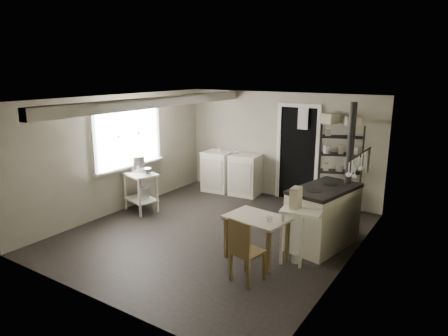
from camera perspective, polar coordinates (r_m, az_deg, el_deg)
The scene contains 31 objects.
floor at distance 7.02m, azimuth -1.35°, elevation -9.25°, with size 5.00×5.00×0.00m, color black.
ceiling at distance 6.47m, azimuth -1.47°, elevation 9.83°, with size 5.00×5.00×0.00m, color silver.
wall_back at distance 8.78m, azimuth 7.85°, elevation 3.20°, with size 4.50×0.02×2.30m, color #A09988.
wall_front at distance 4.89m, azimuth -18.28°, elevation -6.04°, with size 4.50×0.02×2.30m, color #A09988.
wall_left at distance 8.11m, azimuth -14.66°, elevation 1.99°, with size 0.02×5.00×2.30m, color #A09988.
wall_right at distance 5.74m, azimuth 17.52°, elevation -3.05°, with size 0.02×5.00×2.30m, color #A09988.
window at distance 8.16m, azimuth -13.63°, elevation 4.62°, with size 0.12×1.76×1.28m, color silver, non-canonical shape.
doorway at distance 8.61m, azimuth 10.44°, elevation 1.87°, with size 0.96×0.10×2.08m, color silver, non-canonical shape.
ceiling_beam at distance 7.22m, azimuth -9.44°, elevation 9.27°, with size 0.18×5.00×0.18m, color silver, non-canonical shape.
wallpaper_panel at distance 5.74m, azimuth 17.42°, elevation -3.04°, with size 0.01×5.00×2.30m, color #BAB397, non-canonical shape.
utensil_rail at distance 6.22m, azimuth 18.77°, elevation 1.95°, with size 0.06×1.20×0.44m, color silver, non-canonical shape.
prep_table at distance 8.11m, azimuth -11.81°, elevation -3.31°, with size 0.68×0.49×0.78m, color silver, non-canonical shape.
stockpot at distance 8.13m, azimuth -12.27°, elevation 0.64°, with size 0.28×0.28×0.31m, color silver.
saucepan at distance 7.87m, azimuth -11.03°, elevation -0.40°, with size 0.18×0.18×0.10m, color silver.
bucket at distance 8.08m, azimuth -11.37°, elevation -3.47°, with size 0.21×0.21×0.23m, color silver.
base_cabinets at distance 9.13m, azimuth 1.09°, elevation -0.70°, with size 1.40×0.60×0.92m, color beige, non-canonical shape.
mixing_bowl at distance 8.98m, azimuth 1.54°, elevation 2.28°, with size 0.26×0.26×0.06m, color white.
counter_cup at distance 9.10m, azimuth -0.74°, elevation 2.51°, with size 0.11×0.11×0.09m, color white.
shelf_rack at distance 8.15m, azimuth 16.20°, elevation 0.51°, with size 0.82×0.32×1.73m, color black, non-canonical shape.
shelf_jar at distance 8.22m, azimuth 14.37°, elevation 3.72°, with size 0.09×0.09×0.19m, color white.
storage_box_a at distance 8.08m, azimuth 14.94°, elevation 8.11°, with size 0.29×0.25×0.20m, color beige.
storage_box_b at distance 7.88m, azimuth 18.04°, elevation 7.62°, with size 0.26×0.25×0.17m, color beige.
stove at distance 6.58m, azimuth 13.94°, elevation -7.17°, with size 0.69×1.24×0.97m, color beige, non-canonical shape.
stovepipe at distance 6.61m, azimuth 17.65°, elevation 3.05°, with size 0.11×0.11×1.36m, color black, non-canonical shape.
side_ledge at distance 5.80m, azimuth 10.75°, elevation -10.04°, with size 0.56×0.30×0.87m, color silver, non-canonical shape.
oats_box at distance 5.68m, azimuth 10.22°, elevation -4.25°, with size 0.12×0.20×0.30m, color beige.
work_table at distance 5.99m, azimuth 4.66°, elevation -9.56°, with size 0.88×0.62×0.67m, color beige, non-canonical shape.
table_cup at distance 5.65m, azimuth 6.51°, elevation -6.42°, with size 0.10×0.10×0.09m, color white.
chair at distance 5.37m, azimuth 3.40°, elevation -11.17°, with size 0.37×0.38×0.89m, color brown, non-canonical shape.
flour_sack at distance 8.20m, azimuth 14.53°, elevation -4.47°, with size 0.40×0.34×0.48m, color silver.
floor_crock at distance 6.09m, azimuth 10.16°, elevation -12.50°, with size 0.11×0.11×0.14m, color white.
Camera 1 is at (3.65, -5.33, 2.76)m, focal length 32.00 mm.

